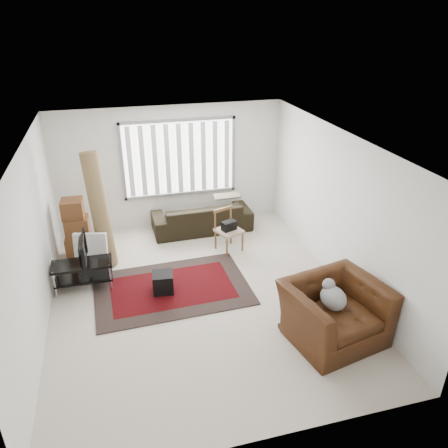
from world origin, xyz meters
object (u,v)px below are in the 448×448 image
object	(u,v)px
side_chair	(228,229)
armchair	(335,309)
sofa	(202,213)
moving_boxes	(77,231)
tv_stand	(83,270)

from	to	relation	value
side_chair	armchair	bearing A→B (deg)	-96.08
sofa	armchair	xyz separation A→B (m)	(1.13, -4.03, 0.10)
sofa	armchair	world-z (taller)	armchair
sofa	side_chair	xyz separation A→B (m)	(0.33, -1.03, 0.06)
moving_boxes	side_chair	bearing A→B (deg)	-10.04
tv_stand	side_chair	xyz separation A→B (m)	(2.85, 0.69, 0.11)
moving_boxes	sofa	size ratio (longest dim) A/B	0.56
tv_stand	sofa	xyz separation A→B (m)	(2.52, 1.72, 0.05)
sofa	side_chair	world-z (taller)	side_chair
tv_stand	moving_boxes	bearing A→B (deg)	94.91
moving_boxes	armchair	bearing A→B (deg)	-43.16
side_chair	moving_boxes	bearing A→B (deg)	148.90
tv_stand	side_chair	distance (m)	2.93
tv_stand	armchair	world-z (taller)	armchair
sofa	armchair	bearing A→B (deg)	104.65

